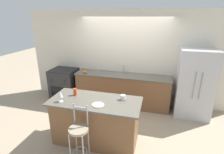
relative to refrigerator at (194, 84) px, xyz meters
name	(u,v)px	position (x,y,z in m)	size (l,w,h in m)	color
ground_plane	(119,109)	(-1.88, -0.26, -0.89)	(18.00, 18.00, 0.00)	tan
wall_back	(125,58)	(-1.88, 0.39, 0.46)	(6.00, 0.07, 2.70)	beige
back_counter	(122,89)	(-1.88, 0.09, -0.42)	(2.72, 0.63, 0.94)	brown
sink_faucet	(124,68)	(-1.88, 0.28, 0.19)	(0.02, 0.13, 0.22)	#ADAFB5
kitchen_island	(96,121)	(-2.08, -1.65, -0.41)	(1.81, 0.82, 0.95)	brown
refrigerator	(194,84)	(0.00, 0.00, 0.00)	(0.86, 0.77, 1.78)	#BCBCC1
oven_range	(65,84)	(-3.73, 0.03, -0.41)	(0.78, 0.70, 0.96)	#28282B
bar_stool_near	(79,135)	(-2.16, -2.25, -0.31)	(0.34, 0.34, 1.10)	#99999E
dinner_plate	(98,105)	(-1.95, -1.81, 0.07)	(0.23, 0.23, 0.02)	beige
wine_glass	(61,95)	(-2.69, -1.86, 0.21)	(0.08, 0.08, 0.21)	white
coffee_mug	(123,97)	(-1.55, -1.48, 0.12)	(0.13, 0.10, 0.10)	white
tumbler_cup	(75,92)	(-2.56, -1.53, 0.14)	(0.07, 0.07, 0.15)	red
pumpkin_decoration	(85,72)	(-2.96, -0.09, 0.09)	(0.11, 0.11, 0.11)	orange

